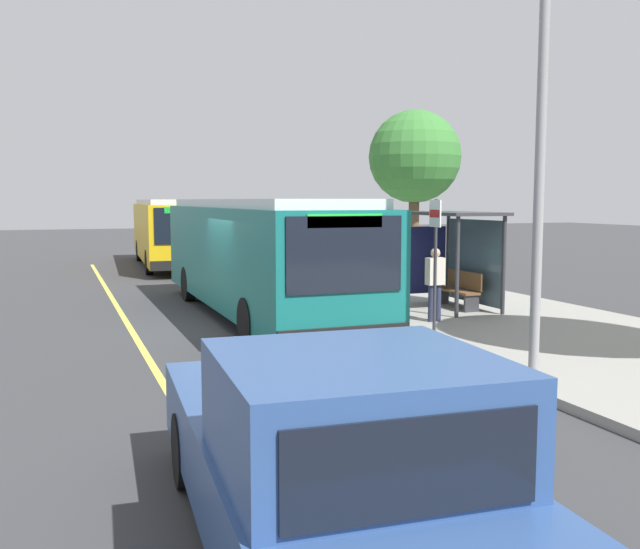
{
  "coord_description": "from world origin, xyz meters",
  "views": [
    {
      "loc": [
        15.58,
        -3.74,
        2.92
      ],
      "look_at": [
        1.26,
        1.66,
        1.31
      ],
      "focal_mm": 39.56,
      "sensor_mm": 36.0,
      "label": 1
    }
  ],
  "objects_px": {
    "transit_bus_main": "(258,253)",
    "route_sign_post": "(435,247)",
    "waiting_bench": "(459,289)",
    "pedestrian_commuter": "(435,280)",
    "transit_bus_second": "(170,230)",
    "pickup_truck": "(326,459)"
  },
  "relations": [
    {
      "from": "pickup_truck",
      "to": "transit_bus_main",
      "type": "bearing_deg",
      "value": 166.84
    },
    {
      "from": "transit_bus_second",
      "to": "route_sign_post",
      "type": "relative_size",
      "value": 3.96
    },
    {
      "from": "pedestrian_commuter",
      "to": "transit_bus_main",
      "type": "bearing_deg",
      "value": -131.28
    },
    {
      "from": "waiting_bench",
      "to": "pedestrian_commuter",
      "type": "bearing_deg",
      "value": -45.67
    },
    {
      "from": "waiting_bench",
      "to": "route_sign_post",
      "type": "height_order",
      "value": "route_sign_post"
    },
    {
      "from": "transit_bus_second",
      "to": "transit_bus_main",
      "type": "bearing_deg",
      "value": -0.14
    },
    {
      "from": "transit_bus_second",
      "to": "pickup_truck",
      "type": "distance_m",
      "value": 26.53
    },
    {
      "from": "waiting_bench",
      "to": "transit_bus_main",
      "type": "bearing_deg",
      "value": -105.19
    },
    {
      "from": "waiting_bench",
      "to": "pickup_truck",
      "type": "bearing_deg",
      "value": -36.41
    },
    {
      "from": "pickup_truck",
      "to": "pedestrian_commuter",
      "type": "height_order",
      "value": "pickup_truck"
    },
    {
      "from": "transit_bus_second",
      "to": "pickup_truck",
      "type": "bearing_deg",
      "value": -6.09
    },
    {
      "from": "transit_bus_second",
      "to": "waiting_bench",
      "type": "height_order",
      "value": "transit_bus_second"
    },
    {
      "from": "transit_bus_main",
      "to": "route_sign_post",
      "type": "xyz_separation_m",
      "value": [
        4.12,
        2.67,
        0.34
      ]
    },
    {
      "from": "waiting_bench",
      "to": "route_sign_post",
      "type": "relative_size",
      "value": 0.57
    },
    {
      "from": "waiting_bench",
      "to": "transit_bus_second",
      "type": "bearing_deg",
      "value": -162.64
    },
    {
      "from": "transit_bus_main",
      "to": "transit_bus_second",
      "type": "distance_m",
      "value": 14.49
    },
    {
      "from": "transit_bus_main",
      "to": "pickup_truck",
      "type": "height_order",
      "value": "transit_bus_main"
    },
    {
      "from": "pickup_truck",
      "to": "route_sign_post",
      "type": "height_order",
      "value": "route_sign_post"
    },
    {
      "from": "pedestrian_commuter",
      "to": "transit_bus_second",
      "type": "bearing_deg",
      "value": -169.21
    },
    {
      "from": "transit_bus_second",
      "to": "route_sign_post",
      "type": "bearing_deg",
      "value": 8.06
    },
    {
      "from": "route_sign_post",
      "to": "pedestrian_commuter",
      "type": "bearing_deg",
      "value": 149.68
    },
    {
      "from": "transit_bus_main",
      "to": "waiting_bench",
      "type": "bearing_deg",
      "value": 74.81
    }
  ]
}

